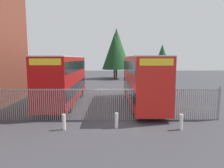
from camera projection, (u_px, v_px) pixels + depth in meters
ground_plane at (112, 98)px, 21.60m from camera, size 100.00×100.00×0.00m
palisade_fence at (103, 103)px, 13.51m from camera, size 16.17×0.14×2.35m
double_decker_bus_near_gate at (142, 79)px, 17.86m from camera, size 2.54×10.81×4.42m
double_decker_bus_behind_fence_left at (64, 78)px, 18.67m from camera, size 2.54×10.81×4.42m
bollard_near_left at (64, 122)px, 11.74m from camera, size 0.20×0.20×0.95m
bollard_center_front at (117, 120)px, 12.02m from camera, size 0.20×0.20×0.95m
bollard_near_right at (181, 122)px, 11.74m from camera, size 0.20×0.20×0.95m
tree_tall_back at (162, 57)px, 40.06m from camera, size 3.56×3.56×7.05m
tree_short_side at (116, 47)px, 42.50m from camera, size 5.36×5.36×10.65m
tree_mid_row at (114, 51)px, 40.69m from camera, size 5.13×5.13×9.38m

